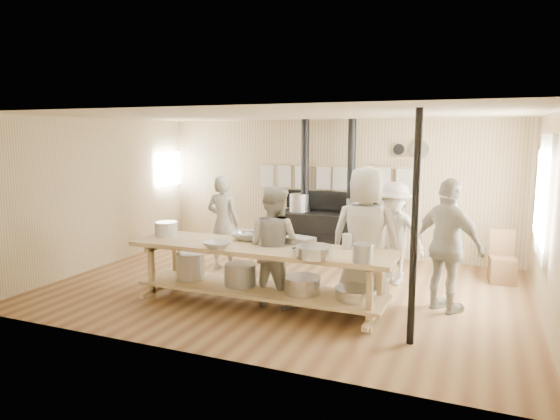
{
  "coord_description": "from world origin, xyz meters",
  "views": [
    {
      "loc": [
        2.72,
        -6.81,
        2.33
      ],
      "look_at": [
        -0.16,
        0.2,
        1.17
      ],
      "focal_mm": 32.0,
      "sensor_mm": 36.0,
      "label": 1
    }
  ],
  "objects_px": {
    "stove": "(326,230)",
    "cook_right": "(448,246)",
    "prep_table": "(260,270)",
    "cook_by_window": "(394,233)",
    "cook_left": "(273,246)",
    "cook_far_left": "(223,223)",
    "roasting_pan": "(299,240)",
    "chair": "(502,268)",
    "cook_center": "(365,238)"
  },
  "relations": [
    {
      "from": "stove",
      "to": "cook_by_window",
      "type": "relative_size",
      "value": 1.63
    },
    {
      "from": "cook_far_left",
      "to": "cook_left",
      "type": "relative_size",
      "value": 1.0
    },
    {
      "from": "cook_by_window",
      "to": "stove",
      "type": "bearing_deg",
      "value": 159.46
    },
    {
      "from": "stove",
      "to": "cook_center",
      "type": "bearing_deg",
      "value": -62.3
    },
    {
      "from": "stove",
      "to": "cook_center",
      "type": "xyz_separation_m",
      "value": [
        1.3,
        -2.48,
        0.44
      ]
    },
    {
      "from": "prep_table",
      "to": "cook_far_left",
      "type": "xyz_separation_m",
      "value": [
        -1.38,
        1.51,
        0.3
      ]
    },
    {
      "from": "cook_center",
      "to": "cook_by_window",
      "type": "height_order",
      "value": "cook_center"
    },
    {
      "from": "stove",
      "to": "cook_right",
      "type": "distance_m",
      "value": 3.25
    },
    {
      "from": "cook_by_window",
      "to": "roasting_pan",
      "type": "xyz_separation_m",
      "value": [
        -1.04,
        -1.45,
        0.1
      ]
    },
    {
      "from": "cook_right",
      "to": "roasting_pan",
      "type": "xyz_separation_m",
      "value": [
        -1.9,
        -0.46,
        0.01
      ]
    },
    {
      "from": "prep_table",
      "to": "cook_by_window",
      "type": "xyz_separation_m",
      "value": [
        1.48,
        1.78,
        0.28
      ]
    },
    {
      "from": "prep_table",
      "to": "cook_center",
      "type": "height_order",
      "value": "cook_center"
    },
    {
      "from": "cook_left",
      "to": "cook_center",
      "type": "distance_m",
      "value": 1.24
    },
    {
      "from": "stove",
      "to": "chair",
      "type": "relative_size",
      "value": 3.17
    },
    {
      "from": "stove",
      "to": "cook_far_left",
      "type": "height_order",
      "value": "stove"
    },
    {
      "from": "stove",
      "to": "roasting_pan",
      "type": "xyz_separation_m",
      "value": [
        0.44,
        -2.69,
        0.37
      ]
    },
    {
      "from": "cook_left",
      "to": "cook_right",
      "type": "height_order",
      "value": "cook_right"
    },
    {
      "from": "cook_center",
      "to": "stove",
      "type": "bearing_deg",
      "value": -63.84
    },
    {
      "from": "cook_right",
      "to": "chair",
      "type": "relative_size",
      "value": 2.16
    },
    {
      "from": "cook_center",
      "to": "cook_left",
      "type": "bearing_deg",
      "value": 14.01
    },
    {
      "from": "prep_table",
      "to": "cook_by_window",
      "type": "bearing_deg",
      "value": 50.28
    },
    {
      "from": "cook_far_left",
      "to": "cook_right",
      "type": "distance_m",
      "value": 3.79
    },
    {
      "from": "prep_table",
      "to": "cook_left",
      "type": "xyz_separation_m",
      "value": [
        0.12,
        0.21,
        0.3
      ]
    },
    {
      "from": "prep_table",
      "to": "cook_center",
      "type": "bearing_deg",
      "value": 22.41
    },
    {
      "from": "roasting_pan",
      "to": "chair",
      "type": "bearing_deg",
      "value": 39.29
    },
    {
      "from": "roasting_pan",
      "to": "cook_left",
      "type": "bearing_deg",
      "value": -159.24
    },
    {
      "from": "cook_left",
      "to": "cook_by_window",
      "type": "xyz_separation_m",
      "value": [
        1.36,
        1.57,
        -0.02
      ]
    },
    {
      "from": "stove",
      "to": "cook_center",
      "type": "height_order",
      "value": "stove"
    },
    {
      "from": "cook_center",
      "to": "cook_by_window",
      "type": "distance_m",
      "value": 1.26
    },
    {
      "from": "cook_left",
      "to": "roasting_pan",
      "type": "distance_m",
      "value": 0.36
    },
    {
      "from": "cook_right",
      "to": "cook_left",
      "type": "bearing_deg",
      "value": 48.59
    },
    {
      "from": "chair",
      "to": "cook_right",
      "type": "bearing_deg",
      "value": -120.01
    },
    {
      "from": "cook_far_left",
      "to": "cook_by_window",
      "type": "distance_m",
      "value": 2.87
    },
    {
      "from": "cook_right",
      "to": "roasting_pan",
      "type": "height_order",
      "value": "cook_right"
    },
    {
      "from": "roasting_pan",
      "to": "cook_center",
      "type": "bearing_deg",
      "value": 13.52
    },
    {
      "from": "stove",
      "to": "prep_table",
      "type": "height_order",
      "value": "stove"
    },
    {
      "from": "prep_table",
      "to": "cook_center",
      "type": "relative_size",
      "value": 1.88
    },
    {
      "from": "cook_left",
      "to": "cook_by_window",
      "type": "relative_size",
      "value": 1.02
    },
    {
      "from": "prep_table",
      "to": "stove",
      "type": "bearing_deg",
      "value": 89.96
    },
    {
      "from": "cook_center",
      "to": "cook_by_window",
      "type": "bearing_deg",
      "value": -99.49
    },
    {
      "from": "cook_center",
      "to": "chair",
      "type": "distance_m",
      "value": 2.72
    },
    {
      "from": "prep_table",
      "to": "cook_by_window",
      "type": "height_order",
      "value": "cook_by_window"
    },
    {
      "from": "cook_left",
      "to": "chair",
      "type": "height_order",
      "value": "cook_left"
    },
    {
      "from": "stove",
      "to": "cook_far_left",
      "type": "distance_m",
      "value": 2.07
    },
    {
      "from": "prep_table",
      "to": "roasting_pan",
      "type": "distance_m",
      "value": 0.67
    },
    {
      "from": "cook_right",
      "to": "cook_far_left",
      "type": "bearing_deg",
      "value": 22.93
    },
    {
      "from": "stove",
      "to": "chair",
      "type": "xyz_separation_m",
      "value": [
        3.07,
        -0.54,
        -0.28
      ]
    },
    {
      "from": "cook_far_left",
      "to": "roasting_pan",
      "type": "relative_size",
      "value": 4.07
    },
    {
      "from": "cook_by_window",
      "to": "chair",
      "type": "distance_m",
      "value": 1.83
    },
    {
      "from": "cook_right",
      "to": "cook_by_window",
      "type": "height_order",
      "value": "cook_right"
    }
  ]
}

